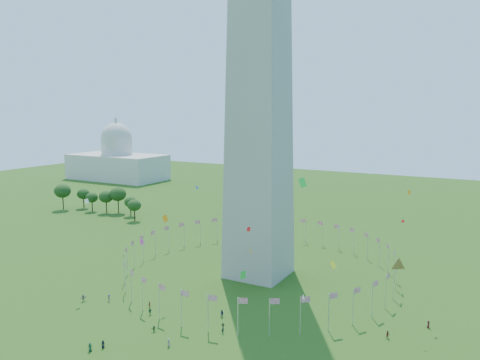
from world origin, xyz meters
name	(u,v)px	position (x,y,z in m)	size (l,w,h in m)	color
ground	(154,345)	(0.00, 0.00, 0.00)	(600.00, 600.00, 0.00)	#224810
flag_ring	(259,260)	(0.00, 50.00, 4.50)	(80.24, 80.24, 9.00)	silver
capitol_building	(117,148)	(-180.00, 180.00, 23.00)	(70.00, 35.00, 46.00)	beige
crowd	(181,332)	(2.73, 6.15, 0.90)	(82.67, 54.79, 2.00)	#54131C
kites_aloft	(251,244)	(11.35, 22.94, 18.22)	(100.33, 70.90, 35.54)	orange
tree_line_west	(99,201)	(-108.07, 90.90, 5.58)	(55.57, 15.89, 12.75)	#28521B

